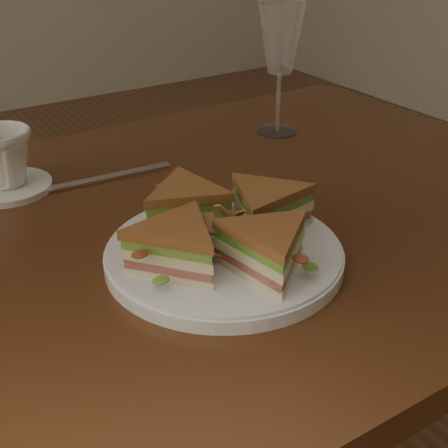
% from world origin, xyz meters
% --- Properties ---
extents(table, '(1.20, 0.80, 0.75)m').
position_xyz_m(table, '(0.00, 0.00, 0.65)').
color(table, '#34190B').
rests_on(table, ground).
extents(plate, '(0.28, 0.28, 0.02)m').
position_xyz_m(plate, '(-0.01, -0.12, 0.76)').
color(plate, white).
rests_on(plate, table).
extents(sandwich_wedges, '(0.28, 0.28, 0.06)m').
position_xyz_m(sandwich_wedges, '(-0.01, -0.12, 0.80)').
color(sandwich_wedges, beige).
rests_on(sandwich_wedges, plate).
extents(crisps_mound, '(0.09, 0.09, 0.05)m').
position_xyz_m(crisps_mound, '(-0.01, -0.12, 0.79)').
color(crisps_mound, '#DE5D1C').
rests_on(crisps_mound, plate).
extents(spoon, '(0.16, 0.10, 0.01)m').
position_xyz_m(spoon, '(-0.03, 0.01, 0.75)').
color(spoon, silver).
rests_on(spoon, table).
extents(knife, '(0.22, 0.03, 0.00)m').
position_xyz_m(knife, '(-0.04, 0.18, 0.75)').
color(knife, silver).
rests_on(knife, table).
extents(wine_glass, '(0.08, 0.08, 0.22)m').
position_xyz_m(wine_glass, '(0.31, 0.20, 0.91)').
color(wine_glass, white).
rests_on(wine_glass, table).
extents(saucer, '(0.13, 0.13, 0.01)m').
position_xyz_m(saucer, '(-0.17, 0.22, 0.76)').
color(saucer, white).
rests_on(saucer, table).
extents(coffee_cup, '(0.09, 0.09, 0.08)m').
position_xyz_m(coffee_cup, '(-0.17, 0.22, 0.80)').
color(coffee_cup, white).
rests_on(coffee_cup, saucer).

